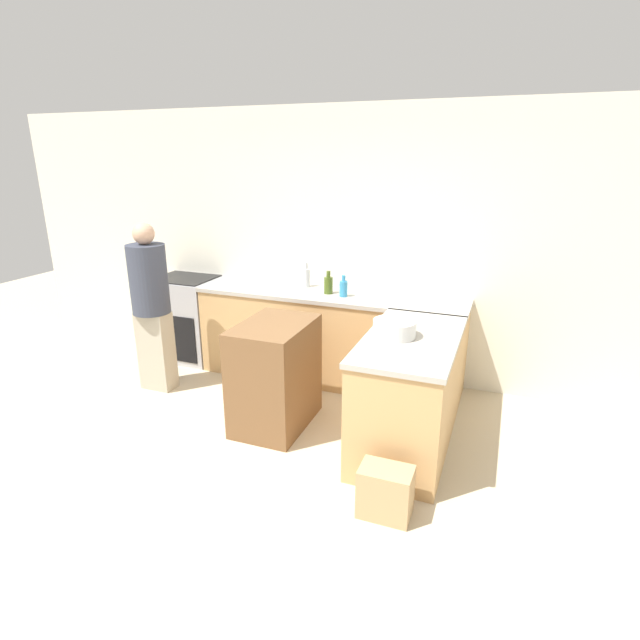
{
  "coord_description": "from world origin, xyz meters",
  "views": [
    {
      "loc": [
        1.64,
        -2.38,
        2.23
      ],
      "look_at": [
        0.27,
        1.16,
        0.97
      ],
      "focal_mm": 28.0,
      "sensor_mm": 36.0,
      "label": 1
    }
  ],
  "objects_px": {
    "vinegar_bottle_clear": "(306,277)",
    "paper_bag": "(385,492)",
    "mixing_bowl": "(394,328)",
    "person_by_range": "(151,303)",
    "range_oven": "(188,318)",
    "olive_oil_bottle": "(328,285)",
    "dish_soap_bottle": "(344,288)",
    "island_table": "(275,375)"
  },
  "relations": [
    {
      "from": "vinegar_bottle_clear",
      "to": "paper_bag",
      "type": "distance_m",
      "value": 2.55
    },
    {
      "from": "mixing_bowl",
      "to": "person_by_range",
      "type": "distance_m",
      "value": 2.42
    },
    {
      "from": "range_oven",
      "to": "mixing_bowl",
      "type": "xyz_separation_m",
      "value": [
        2.6,
        -0.98,
        0.52
      ]
    },
    {
      "from": "olive_oil_bottle",
      "to": "paper_bag",
      "type": "xyz_separation_m",
      "value": [
        1.06,
        -1.81,
        -0.85
      ]
    },
    {
      "from": "range_oven",
      "to": "paper_bag",
      "type": "relative_size",
      "value": 2.75
    },
    {
      "from": "mixing_bowl",
      "to": "dish_soap_bottle",
      "type": "relative_size",
      "value": 1.55
    },
    {
      "from": "vinegar_bottle_clear",
      "to": "mixing_bowl",
      "type": "bearing_deg",
      "value": -43.69
    },
    {
      "from": "mixing_bowl",
      "to": "island_table",
      "type": "bearing_deg",
      "value": -178.17
    },
    {
      "from": "island_table",
      "to": "mixing_bowl",
      "type": "xyz_separation_m",
      "value": [
        1.0,
        0.03,
        0.53
      ]
    },
    {
      "from": "range_oven",
      "to": "vinegar_bottle_clear",
      "type": "relative_size",
      "value": 3.63
    },
    {
      "from": "island_table",
      "to": "olive_oil_bottle",
      "type": "relative_size",
      "value": 4.03
    },
    {
      "from": "vinegar_bottle_clear",
      "to": "dish_soap_bottle",
      "type": "bearing_deg",
      "value": -24.0
    },
    {
      "from": "dish_soap_bottle",
      "to": "mixing_bowl",
      "type": "bearing_deg",
      "value": -52.33
    },
    {
      "from": "island_table",
      "to": "dish_soap_bottle",
      "type": "height_order",
      "value": "dish_soap_bottle"
    },
    {
      "from": "island_table",
      "to": "dish_soap_bottle",
      "type": "distance_m",
      "value": 1.14
    },
    {
      "from": "island_table",
      "to": "person_by_range",
      "type": "relative_size",
      "value": 0.56
    },
    {
      "from": "olive_oil_bottle",
      "to": "paper_bag",
      "type": "distance_m",
      "value": 2.26
    },
    {
      "from": "range_oven",
      "to": "vinegar_bottle_clear",
      "type": "xyz_separation_m",
      "value": [
        1.4,
        0.16,
        0.56
      ]
    },
    {
      "from": "dish_soap_bottle",
      "to": "paper_bag",
      "type": "relative_size",
      "value": 0.62
    },
    {
      "from": "range_oven",
      "to": "olive_oil_bottle",
      "type": "relative_size",
      "value": 4.13
    },
    {
      "from": "dish_soap_bottle",
      "to": "paper_bag",
      "type": "distance_m",
      "value": 2.14
    },
    {
      "from": "olive_oil_bottle",
      "to": "paper_bag",
      "type": "height_order",
      "value": "olive_oil_bottle"
    },
    {
      "from": "person_by_range",
      "to": "paper_bag",
      "type": "xyz_separation_m",
      "value": [
        2.58,
        -1.02,
        -0.72
      ]
    },
    {
      "from": "island_table",
      "to": "paper_bag",
      "type": "distance_m",
      "value": 1.45
    },
    {
      "from": "range_oven",
      "to": "vinegar_bottle_clear",
      "type": "height_order",
      "value": "vinegar_bottle_clear"
    },
    {
      "from": "range_oven",
      "to": "dish_soap_bottle",
      "type": "xyz_separation_m",
      "value": [
        1.88,
        -0.05,
        0.54
      ]
    },
    {
      "from": "mixing_bowl",
      "to": "dish_soap_bottle",
      "type": "xyz_separation_m",
      "value": [
        -0.72,
        0.93,
        0.02
      ]
    },
    {
      "from": "mixing_bowl",
      "to": "olive_oil_bottle",
      "type": "xyz_separation_m",
      "value": [
        -0.89,
        0.98,
        0.03
      ]
    },
    {
      "from": "range_oven",
      "to": "olive_oil_bottle",
      "type": "xyz_separation_m",
      "value": [
        1.71,
        -0.01,
        0.55
      ]
    },
    {
      "from": "island_table",
      "to": "olive_oil_bottle",
      "type": "distance_m",
      "value": 1.16
    },
    {
      "from": "range_oven",
      "to": "person_by_range",
      "type": "height_order",
      "value": "person_by_range"
    },
    {
      "from": "range_oven",
      "to": "vinegar_bottle_clear",
      "type": "bearing_deg",
      "value": 6.4
    },
    {
      "from": "mixing_bowl",
      "to": "olive_oil_bottle",
      "type": "height_order",
      "value": "olive_oil_bottle"
    },
    {
      "from": "range_oven",
      "to": "olive_oil_bottle",
      "type": "height_order",
      "value": "olive_oil_bottle"
    },
    {
      "from": "person_by_range",
      "to": "mixing_bowl",
      "type": "bearing_deg",
      "value": -4.44
    },
    {
      "from": "mixing_bowl",
      "to": "paper_bag",
      "type": "xyz_separation_m",
      "value": [
        0.17,
        -0.83,
        -0.82
      ]
    },
    {
      "from": "range_oven",
      "to": "island_table",
      "type": "xyz_separation_m",
      "value": [
        1.6,
        -1.01,
        -0.01
      ]
    },
    {
      "from": "mixing_bowl",
      "to": "person_by_range",
      "type": "bearing_deg",
      "value": 175.56
    },
    {
      "from": "island_table",
      "to": "vinegar_bottle_clear",
      "type": "height_order",
      "value": "vinegar_bottle_clear"
    },
    {
      "from": "vinegar_bottle_clear",
      "to": "person_by_range",
      "type": "bearing_deg",
      "value": -141.9
    },
    {
      "from": "dish_soap_bottle",
      "to": "person_by_range",
      "type": "height_order",
      "value": "person_by_range"
    },
    {
      "from": "dish_soap_bottle",
      "to": "vinegar_bottle_clear",
      "type": "bearing_deg",
      "value": 156.0
    }
  ]
}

